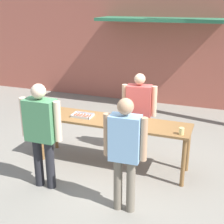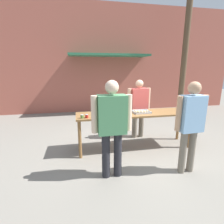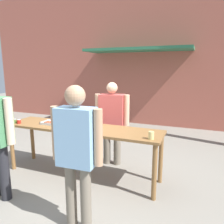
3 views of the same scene
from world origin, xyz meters
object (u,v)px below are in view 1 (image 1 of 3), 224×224
object	(u,v)px
food_tray_buns	(119,120)
person_server_behind_table	(139,108)
food_tray_sausages	(82,116)
condiment_jar_mustard	(44,114)
beer_cup	(182,131)
condiment_jar_ketchup	(49,114)
person_customer_holding_hotdog	(41,129)
person_customer_with_cup	(125,147)

from	to	relation	value
food_tray_buns	person_server_behind_table	bearing A→B (deg)	74.72
food_tray_sausages	condiment_jar_mustard	distance (m)	0.71
condiment_jar_mustard	beer_cup	world-z (taller)	beer_cup
condiment_jar_ketchup	person_customer_holding_hotdog	distance (m)	0.91
beer_cup	person_customer_with_cup	size ratio (longest dim) A/B	0.07
person_customer_holding_hotdog	condiment_jar_ketchup	bearing A→B (deg)	-66.07
person_customer_holding_hotdog	person_customer_with_cup	xyz separation A→B (m)	(1.39, -0.14, -0.01)
food_tray_buns	condiment_jar_mustard	distance (m)	1.38
beer_cup	food_tray_sausages	bearing A→B (deg)	173.85
food_tray_sausages	person_customer_with_cup	world-z (taller)	person_customer_with_cup
condiment_jar_mustard	condiment_jar_ketchup	xyz separation A→B (m)	(0.10, 0.00, 0.00)
condiment_jar_mustard	food_tray_sausages	bearing A→B (deg)	16.49
person_customer_with_cup	beer_cup	bearing A→B (deg)	-125.54
condiment_jar_mustard	person_customer_with_cup	distance (m)	2.09
condiment_jar_mustard	person_server_behind_table	bearing A→B (deg)	29.06
person_customer_with_cup	food_tray_sausages	bearing A→B (deg)	-47.04
condiment_jar_mustard	person_server_behind_table	size ratio (longest dim) A/B	0.05
food_tray_buns	person_server_behind_table	size ratio (longest dim) A/B	0.24
food_tray_buns	beer_cup	size ratio (longest dim) A/B	3.47
food_tray_sausages	food_tray_buns	distance (m)	0.69
food_tray_buns	condiment_jar_mustard	xyz separation A→B (m)	(-1.37, -0.20, 0.02)
food_tray_buns	condiment_jar_mustard	size ratio (longest dim) A/B	5.07
condiment_jar_ketchup	person_customer_with_cup	size ratio (longest dim) A/B	0.05
beer_cup	person_server_behind_table	distance (m)	1.26
condiment_jar_mustard	condiment_jar_ketchup	size ratio (longest dim) A/B	1.00
food_tray_buns	beer_cup	world-z (taller)	beer_cup
person_server_behind_table	person_customer_holding_hotdog	distance (m)	1.99
person_customer_holding_hotdog	food_tray_sausages	bearing A→B (deg)	-102.14
condiment_jar_mustard	person_customer_holding_hotdog	world-z (taller)	person_customer_holding_hotdog
food_tray_buns	person_server_behind_table	world-z (taller)	person_server_behind_table
beer_cup	condiment_jar_mustard	bearing A→B (deg)	-179.85
condiment_jar_ketchup	person_server_behind_table	xyz separation A→B (m)	(1.45, 0.86, 0.02)
condiment_jar_mustard	beer_cup	xyz separation A→B (m)	(2.48, 0.01, 0.02)
person_customer_holding_hotdog	person_customer_with_cup	world-z (taller)	person_customer_holding_hotdog
food_tray_sausages	person_customer_with_cup	distance (m)	1.66
food_tray_buns	person_customer_holding_hotdog	world-z (taller)	person_customer_holding_hotdog
food_tray_sausages	condiment_jar_ketchup	xyz separation A→B (m)	(-0.58, -0.20, 0.02)
person_customer_holding_hotdog	beer_cup	bearing A→B (deg)	-158.49
person_server_behind_table	person_customer_holding_hotdog	bearing A→B (deg)	-129.16
food_tray_sausages	person_customer_holding_hotdog	distance (m)	1.04
food_tray_sausages	condiment_jar_mustard	world-z (taller)	condiment_jar_mustard
person_customer_with_cup	condiment_jar_ketchup	bearing A→B (deg)	-31.26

